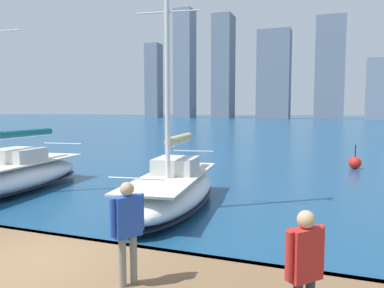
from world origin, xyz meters
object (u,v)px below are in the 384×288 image
at_px(channel_buoy, 355,163).
at_px(person_red_shirt, 305,263).
at_px(sailboat_tan, 173,188).
at_px(sailboat_teal, 10,175).
at_px(person_blue_shirt, 127,223).

bearing_deg(channel_buoy, person_red_shirt, 85.47).
xyz_separation_m(sailboat_tan, person_red_shirt, (-4.87, 7.29, 0.89)).
relative_size(sailboat_teal, person_blue_shirt, 6.01).
relative_size(sailboat_tan, channel_buoy, 7.12).
height_order(sailboat_teal, channel_buoy, sailboat_teal).
bearing_deg(sailboat_tan, sailboat_teal, 1.02).
bearing_deg(sailboat_tan, person_red_shirt, 123.72).
distance_m(sailboat_tan, person_red_shirt, 8.81).
relative_size(sailboat_tan, person_red_shirt, 6.37).
height_order(sailboat_tan, sailboat_teal, sailboat_tan).
relative_size(person_red_shirt, person_blue_shirt, 0.97).
height_order(sailboat_teal, person_blue_shirt, sailboat_teal).
height_order(sailboat_tan, person_blue_shirt, sailboat_tan).
xyz_separation_m(sailboat_tan, person_blue_shirt, (-2.20, 6.76, 0.92)).
bearing_deg(channel_buoy, sailboat_tan, 60.88).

